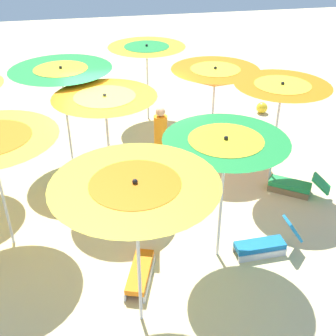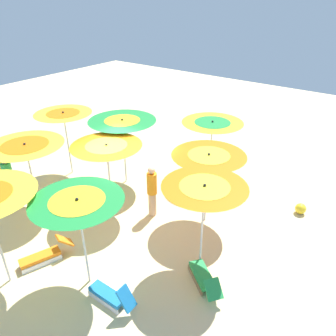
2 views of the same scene
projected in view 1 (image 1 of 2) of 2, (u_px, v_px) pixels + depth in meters
ground at (133, 190)px, 9.61m from camera, size 35.75×35.75×0.04m
beach_umbrella_0 at (147, 52)px, 11.80m from camera, size 2.13×2.13×2.21m
beach_umbrella_1 at (62, 77)px, 9.58m from camera, size 2.27×2.27×2.40m
beach_umbrella_3 at (215, 78)px, 10.06m from camera, size 2.06×2.06×2.24m
beach_umbrella_4 at (105, 106)px, 8.50m from camera, size 2.07×2.07×2.28m
beach_umbrella_6 at (282, 92)px, 8.68m from camera, size 1.94×1.94×2.41m
beach_umbrella_7 at (225, 150)px, 6.69m from camera, size 1.97×1.97×2.39m
beach_umbrella_8 at (136, 194)px, 5.40m from camera, size 2.15×2.15×2.52m
lounger_0 at (266, 243)px, 7.73m from camera, size 0.35×1.22×0.69m
lounger_1 at (141, 266)px, 7.25m from camera, size 1.40×0.77×0.60m
lounger_2 at (295, 185)px, 9.38m from camera, size 1.06×1.24×0.54m
beachgoer_2 at (161, 140)px, 9.76m from camera, size 0.30×0.30×1.66m
beach_ball at (262, 108)px, 13.09m from camera, size 0.34×0.34×0.34m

